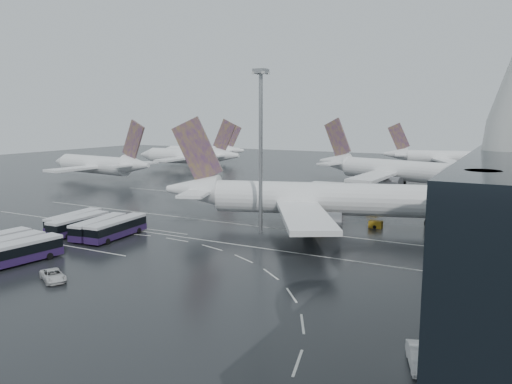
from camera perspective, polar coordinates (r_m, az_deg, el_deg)
The scene contains 25 objects.
ground at distance 86.68m, azimuth -2.50°, elevation -5.60°, with size 420.00×420.00×0.00m, color black.
lane_marking_near at distance 85.02m, azimuth -3.19°, elevation -5.89°, with size 120.00×0.25×0.01m, color silver.
lane_marking_mid at distance 96.90m, azimuth 1.13°, elevation -4.05°, with size 120.00×0.25×0.01m, color silver.
lane_marking_far at distance 122.01m, azimuth 7.13°, elevation -1.44°, with size 120.00×0.25×0.01m, color silver.
bus_bay_line_south at distance 89.98m, azimuth -21.26°, elevation -5.66°, with size 28.00×0.25×0.01m, color silver.
bus_bay_line_north at distance 100.75m, azimuth -14.35°, elevation -3.83°, with size 28.00×0.25×0.01m, color silver.
airliner_main at distance 97.52m, azimuth 6.85°, elevation -0.84°, with size 61.48×53.27×21.29m.
airliner_gate_b at distance 152.92m, azimuth 16.19°, elevation 2.30°, with size 58.97×52.25×20.72m.
airliner_gate_c at distance 213.07m, azimuth 21.13°, elevation 3.65°, with size 51.88×47.07×18.57m.
jet_remote_west at distance 172.13m, azimuth -17.33°, elevation 2.95°, with size 46.39×37.42×20.19m.
jet_remote_mid at distance 200.94m, azimuth -7.62°, elevation 4.05°, with size 46.20×37.20×20.16m.
jet_remote_far at distance 232.75m, azimuth -6.10°, elevation 4.57°, with size 41.00×33.25×17.96m.
bus_row_near_a at distance 100.90m, azimuth -20.09°, elevation -3.09°, with size 4.13×12.84×3.11m.
bus_row_near_b at distance 97.19m, azimuth -19.62°, elevation -3.48°, with size 3.53×12.95×3.16m.
bus_row_near_c at distance 93.88m, azimuth -17.56°, elevation -3.80°, with size 4.62×13.06×3.15m.
bus_row_near_d at distance 91.62m, azimuth -15.61°, elevation -3.97°, with size 4.15×13.64×3.31m.
bus_row_far_c at distance 80.53m, azimuth -25.76°, elevation -6.26°, with size 4.71×13.87×3.35m.
van_curve_a at distance 71.29m, azimuth -22.18°, elevation -8.83°, with size 2.48×5.39×1.50m, color silver.
van_curve_c at distance 47.38m, azimuth 18.27°, elevation -17.50°, with size 1.89×5.42×1.78m, color silver.
floodlight_mast at distance 90.46m, azimuth 0.54°, elevation 6.95°, with size 2.27×2.27×29.62m.
gse_cart_belly_a at distance 99.04m, azimuth 13.52°, elevation -3.61°, with size 2.51×1.48×1.37m, color #BC8919.
gse_cart_belly_b at distance 103.86m, azimuth 19.43°, elevation -3.30°, with size 2.48×1.46×1.35m, color slate.
gse_cart_belly_c at distance 93.81m, azimuth 7.17°, elevation -4.21°, with size 1.96×1.16×1.07m, color #BC8919.
gse_cart_belly_d at distance 96.29m, azimuth 22.73°, elevation -4.51°, with size 1.89×1.11×1.03m, color slate.
gse_cart_belly_e at distance 114.26m, azimuth 13.13°, elevation -1.99°, with size 2.27×1.34×1.24m, color #BC8919.
Camera 1 is at (42.94, -72.16, 21.53)m, focal length 35.00 mm.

